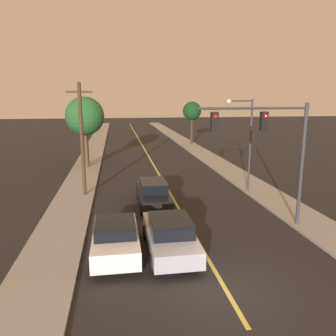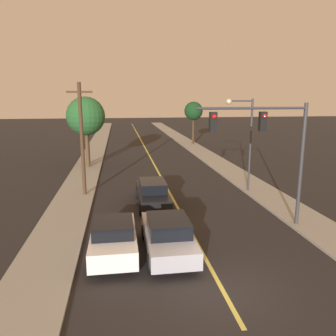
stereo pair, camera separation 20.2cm
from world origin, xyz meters
TOP-DOWN VIEW (x-y plane):
  - ground_plane at (0.00, 0.00)m, footprint 200.00×200.00m
  - road_surface at (0.00, 36.00)m, footprint 10.19×80.00m
  - sidewalk_left at (-6.35, 36.00)m, footprint 2.50×80.00m
  - sidewalk_right at (6.35, 36.00)m, footprint 2.50×80.00m
  - car_near_lane_front at (-1.43, 3.03)m, footprint 1.99×4.64m
  - car_near_lane_second at (-1.43, 9.28)m, footprint 1.84×5.05m
  - car_outer_lane_front at (-3.67, 3.08)m, footprint 1.94×4.15m
  - traffic_signal_mast at (3.73, 4.99)m, footprint 5.43×0.42m
  - streetlamp_right at (4.97, 11.28)m, footprint 1.87×0.36m
  - utility_pole_left at (-5.70, 11.97)m, footprint 1.60×0.24m
  - tree_left_near at (-6.26, 21.09)m, footprint 3.48×3.48m
  - tree_left_far at (-6.37, 22.48)m, footprint 2.54×2.54m
  - tree_right_near at (6.92, 35.05)m, footprint 2.53×2.53m

SIDE VIEW (x-z plane):
  - ground_plane at x=0.00m, z-range 0.00..0.00m
  - road_surface at x=0.00m, z-range 0.00..0.01m
  - sidewalk_left at x=-6.35m, z-range 0.00..0.12m
  - sidewalk_right at x=6.35m, z-range 0.00..0.12m
  - car_near_lane_front at x=-1.43m, z-range 0.01..1.59m
  - car_outer_lane_front at x=-3.67m, z-range 0.03..1.59m
  - car_near_lane_second at x=-1.43m, z-range 0.03..1.61m
  - utility_pole_left at x=-5.70m, z-range 0.28..7.53m
  - streetlamp_right at x=4.97m, z-range 1.08..7.32m
  - traffic_signal_mast at x=3.73m, z-range 1.46..7.52m
  - tree_right_near at x=6.92m, z-range 1.69..7.50m
  - tree_left_near at x=-6.26m, z-range 1.57..7.99m
  - tree_left_far at x=-6.37m, z-range 1.85..8.10m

